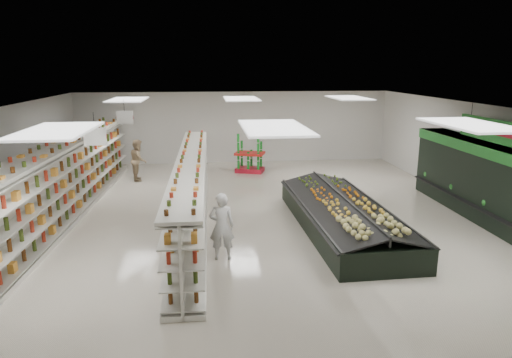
{
  "coord_description": "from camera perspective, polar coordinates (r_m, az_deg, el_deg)",
  "views": [
    {
      "loc": [
        -1.3,
        -12.6,
        4.3
      ],
      "look_at": [
        0.1,
        0.05,
        1.15
      ],
      "focal_mm": 32.0,
      "sensor_mm": 36.0,
      "label": 1
    }
  ],
  "objects": [
    {
      "name": "floor",
      "position": [
        13.37,
        -0.41,
        -4.84
      ],
      "size": [
        16.0,
        16.0,
        0.0
      ],
      "primitive_type": "plane",
      "color": "beige",
      "rests_on": "ground"
    },
    {
      "name": "ceiling",
      "position": [
        12.71,
        -0.43,
        8.95
      ],
      "size": [
        14.0,
        16.0,
        0.02
      ],
      "primitive_type": "cube",
      "color": "white",
      "rests_on": "wall_back"
    },
    {
      "name": "wall_back",
      "position": [
        20.81,
        -2.7,
        6.46
      ],
      "size": [
        14.0,
        0.02,
        3.2
      ],
      "primitive_type": "cube",
      "color": "silver",
      "rests_on": "floor"
    },
    {
      "name": "wall_front",
      "position": [
        5.49,
        8.53,
        -15.75
      ],
      "size": [
        14.0,
        0.02,
        3.2
      ],
      "primitive_type": "cube",
      "color": "silver",
      "rests_on": "floor"
    },
    {
      "name": "wall_right",
      "position": [
        15.32,
        26.63,
        2.28
      ],
      "size": [
        0.02,
        16.0,
        3.2
      ],
      "primitive_type": "cube",
      "color": "silver",
      "rests_on": "floor"
    },
    {
      "name": "produce_wall_case",
      "position": [
        13.92,
        28.12,
        -0.45
      ],
      "size": [
        0.93,
        8.0,
        2.2
      ],
      "color": "black",
      "rests_on": "floor"
    },
    {
      "name": "aisle_sign_near",
      "position": [
        11.0,
        -19.47,
        5.03
      ],
      "size": [
        0.52,
        0.06,
        0.75
      ],
      "color": "white",
      "rests_on": "ceiling"
    },
    {
      "name": "aisle_sign_far",
      "position": [
        14.89,
        -16.09,
        7.41
      ],
      "size": [
        0.52,
        0.06,
        0.75
      ],
      "color": "white",
      "rests_on": "ceiling"
    },
    {
      "name": "hortifruti_banner",
      "position": [
        13.52,
        27.8,
        5.31
      ],
      "size": [
        0.12,
        3.2,
        0.95
      ],
      "color": "#207827",
      "rests_on": "ceiling"
    },
    {
      "name": "gondola_left",
      "position": [
        14.27,
        -22.81,
        -0.59
      ],
      "size": [
        1.46,
        12.5,
        2.16
      ],
      "rotation": [
        0.0,
        0.0,
        -0.04
      ],
      "color": "silver",
      "rests_on": "floor"
    },
    {
      "name": "gondola_center",
      "position": [
        12.91,
        -7.99,
        -1.77
      ],
      "size": [
        0.89,
        10.56,
        1.83
      ],
      "rotation": [
        0.0,
        0.0,
        -0.01
      ],
      "color": "silver",
      "rests_on": "floor"
    },
    {
      "name": "produce_island",
      "position": [
        12.56,
        10.75,
        -4.34
      ],
      "size": [
        2.38,
        6.22,
        0.92
      ],
      "rotation": [
        0.0,
        0.0,
        0.02
      ],
      "color": "black",
      "rests_on": "floor"
    },
    {
      "name": "soda_endcap",
      "position": [
        18.92,
        -0.78,
        3.02
      ],
      "size": [
        1.35,
        1.12,
        1.49
      ],
      "rotation": [
        0.0,
        0.0,
        -0.33
      ],
      "color": "#AF1426",
      "rests_on": "floor"
    },
    {
      "name": "shopper_main",
      "position": [
        10.38,
        -4.32,
        -5.92
      ],
      "size": [
        0.59,
        0.4,
        1.57
      ],
      "primitive_type": "imported",
      "rotation": [
        0.0,
        0.0,
        3.09
      ],
      "color": "silver",
      "rests_on": "floor"
    },
    {
      "name": "shopper_background",
      "position": [
        18.13,
        -14.47,
        2.33
      ],
      "size": [
        0.56,
        0.82,
        1.59
      ],
      "primitive_type": "imported",
      "rotation": [
        0.0,
        0.0,
        1.68
      ],
      "color": "tan",
      "rests_on": "floor"
    }
  ]
}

